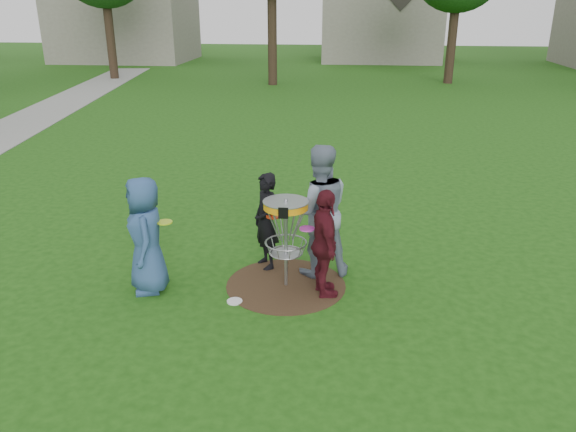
# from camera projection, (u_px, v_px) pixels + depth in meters

# --- Properties ---
(ground) EXTENTS (100.00, 100.00, 0.00)m
(ground) POSITION_uv_depth(u_px,v_px,m) (286.00, 285.00, 8.45)
(ground) COLOR #19470F
(ground) RESTS_ON ground
(dirt_patch) EXTENTS (1.80, 1.80, 0.01)m
(dirt_patch) POSITION_uv_depth(u_px,v_px,m) (286.00, 285.00, 8.45)
(dirt_patch) COLOR #47331E
(dirt_patch) RESTS_ON ground
(player_blue) EXTENTS (0.81, 0.98, 1.73)m
(player_blue) POSITION_uv_depth(u_px,v_px,m) (146.00, 235.00, 8.02)
(player_blue) COLOR #2D4D7C
(player_blue) RESTS_ON ground
(player_black) EXTENTS (0.62, 0.68, 1.56)m
(player_black) POSITION_uv_depth(u_px,v_px,m) (266.00, 221.00, 8.78)
(player_black) COLOR black
(player_black) RESTS_ON ground
(player_grey) EXTENTS (1.16, 1.01, 2.06)m
(player_grey) POSITION_uv_depth(u_px,v_px,m) (318.00, 211.00, 8.48)
(player_grey) COLOR gray
(player_grey) RESTS_ON ground
(player_maroon) EXTENTS (0.63, 1.01, 1.60)m
(player_maroon) POSITION_uv_depth(u_px,v_px,m) (325.00, 244.00, 7.90)
(player_maroon) COLOR #4E111B
(player_maroon) RESTS_ON ground
(disc_on_grass) EXTENTS (0.22, 0.22, 0.02)m
(disc_on_grass) POSITION_uv_depth(u_px,v_px,m) (235.00, 301.00, 7.97)
(disc_on_grass) COLOR white
(disc_on_grass) RESTS_ON ground
(disc_golf_basket) EXTENTS (0.66, 0.67, 1.38)m
(disc_golf_basket) POSITION_uv_depth(u_px,v_px,m) (286.00, 222.00, 8.08)
(disc_golf_basket) COLOR #9EA0A5
(disc_golf_basket) RESTS_ON ground
(held_discs) EXTENTS (2.24, 0.88, 0.33)m
(held_discs) POSITION_uv_depth(u_px,v_px,m) (263.00, 217.00, 8.16)
(held_discs) COLOR #B3D617
(held_discs) RESTS_ON ground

